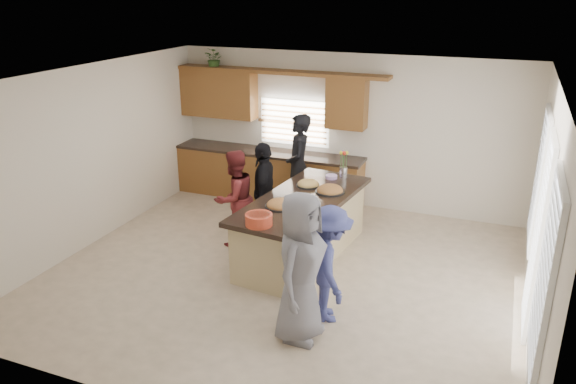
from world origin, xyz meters
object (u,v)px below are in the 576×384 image
at_px(salad_bowl, 259,219).
at_px(woman_left_front, 264,192).
at_px(woman_right_front, 300,268).
at_px(island, 303,229).
at_px(woman_left_mid, 235,198).
at_px(woman_left_back, 298,167).
at_px(woman_right_back, 330,264).

relative_size(salad_bowl, woman_left_front, 0.22).
bearing_deg(woman_right_front, salad_bowl, 51.20).
distance_m(island, woman_right_front, 2.14).
relative_size(island, woman_left_front, 1.73).
height_order(salad_bowl, woman_left_front, woman_left_front).
distance_m(island, woman_left_mid, 1.19).
height_order(woman_left_back, woman_right_back, woman_left_back).
relative_size(island, woman_left_mid, 1.82).
xyz_separation_m(salad_bowl, woman_left_back, (-0.43, 2.61, -0.11)).
bearing_deg(woman_right_back, woman_left_mid, 26.04).
height_order(woman_left_back, woman_left_mid, woman_left_back).
xyz_separation_m(woman_left_back, woman_right_front, (1.32, -3.42, -0.03)).
height_order(salad_bowl, woman_right_front, woman_right_front).
height_order(woman_right_back, woman_right_front, woman_right_front).
height_order(woman_left_back, woman_right_front, woman_left_back).
bearing_deg(woman_right_front, woman_right_back, -17.42).
bearing_deg(woman_right_back, woman_right_front, 131.15).
bearing_deg(woman_right_front, woman_left_mid, 46.59).
distance_m(island, woman_left_front, 0.94).
bearing_deg(salad_bowl, woman_left_mid, 129.19).
bearing_deg(woman_left_mid, woman_left_front, 156.32).
bearing_deg(salad_bowl, woman_left_front, 111.78).
xyz_separation_m(woman_left_mid, woman_right_back, (2.04, -1.50, -0.03)).
relative_size(island, woman_right_back, 1.90).
xyz_separation_m(woman_right_back, woman_right_front, (-0.19, -0.50, 0.16)).
relative_size(salad_bowl, woman_left_mid, 0.23).
bearing_deg(woman_left_front, woman_left_back, 154.11).
bearing_deg(woman_left_back, salad_bowl, -12.75).
xyz_separation_m(island, woman_left_back, (-0.62, 1.46, 0.48)).
xyz_separation_m(woman_left_mid, woman_left_front, (0.36, 0.34, 0.04)).
distance_m(woman_left_front, woman_right_back, 2.49).
xyz_separation_m(woman_left_back, woman_left_mid, (-0.53, -1.43, -0.16)).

